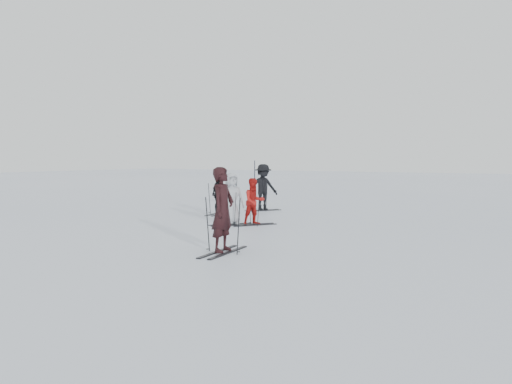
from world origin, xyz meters
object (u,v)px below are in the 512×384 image
skier_grey (231,199)px  skier_uphill_far (263,188)px  piste_marker (255,180)px  skier_red (254,202)px  skier_uphill_left (218,195)px  skier_near_dark (223,211)px

skier_grey → skier_uphill_far: bearing=52.4°
skier_grey → piste_marker: (-4.47, 8.88, 0.18)m
skier_red → skier_uphill_far: bearing=61.2°
skier_red → skier_uphill_left: (-2.86, 2.00, -0.01)m
skier_near_dark → skier_uphill_left: size_ratio=1.31×
skier_near_dark → skier_grey: 4.79m
skier_grey → skier_red: bearing=-27.3°
skier_red → skier_uphill_left: skier_red is taller
skier_red → skier_grey: (-0.66, -0.34, 0.09)m
skier_uphill_far → skier_grey: bearing=-126.8°
skier_grey → skier_uphill_left: size_ratio=1.13×
skier_uphill_left → piste_marker: bearing=9.7°
skier_near_dark → piste_marker: piste_marker is taller
skier_near_dark → skier_uphill_far: skier_near_dark is taller
skier_uphill_left → skier_uphill_far: bearing=-33.0°
skier_uphill_far → skier_near_dark: bearing=-119.4°
skier_uphill_far → piste_marker: 5.52m
skier_red → piste_marker: (-5.13, 8.54, 0.27)m
skier_uphill_left → piste_marker: piste_marker is taller
skier_near_dark → skier_red: 4.79m
skier_red → piste_marker: piste_marker is taller
skier_grey → skier_uphill_far: 4.55m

